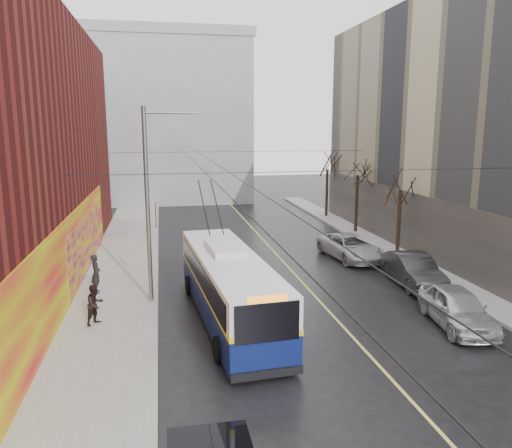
% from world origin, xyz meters
% --- Properties ---
extents(ground, '(140.00, 140.00, 0.00)m').
position_xyz_m(ground, '(0.00, 0.00, 0.00)').
color(ground, black).
rests_on(ground, ground).
extents(sidewalk_left, '(4.00, 60.00, 0.15)m').
position_xyz_m(sidewalk_left, '(-8.00, 12.00, 0.07)').
color(sidewalk_left, gray).
rests_on(sidewalk_left, ground).
extents(sidewalk_right, '(2.00, 60.00, 0.15)m').
position_xyz_m(sidewalk_right, '(9.00, 12.00, 0.07)').
color(sidewalk_right, gray).
rests_on(sidewalk_right, ground).
extents(lane_line, '(0.12, 50.00, 0.01)m').
position_xyz_m(lane_line, '(1.50, 14.00, 0.00)').
color(lane_line, '#BFB74C').
rests_on(lane_line, ground).
extents(building_far, '(20.50, 12.10, 18.00)m').
position_xyz_m(building_far, '(-6.00, 44.99, 9.02)').
color(building_far, gray).
rests_on(building_far, ground).
extents(streetlight_pole, '(2.65, 0.60, 9.00)m').
position_xyz_m(streetlight_pole, '(-6.14, 10.00, 4.85)').
color(streetlight_pole, slate).
rests_on(streetlight_pole, ground).
extents(catenary_wires, '(18.00, 60.00, 0.22)m').
position_xyz_m(catenary_wires, '(-2.54, 14.77, 6.25)').
color(catenary_wires, black).
extents(tree_near, '(3.20, 3.20, 6.40)m').
position_xyz_m(tree_near, '(9.00, 16.00, 4.98)').
color(tree_near, black).
rests_on(tree_near, ground).
extents(tree_mid, '(3.20, 3.20, 6.68)m').
position_xyz_m(tree_mid, '(9.00, 23.00, 5.25)').
color(tree_mid, black).
rests_on(tree_mid, ground).
extents(tree_far, '(3.20, 3.20, 6.57)m').
position_xyz_m(tree_far, '(9.00, 30.00, 5.14)').
color(tree_far, black).
rests_on(tree_far, ground).
extents(pigeons_flying, '(4.74, 4.56, 2.20)m').
position_xyz_m(pigeons_flying, '(-2.14, 9.80, 7.31)').
color(pigeons_flying, slate).
extents(trolleybus, '(3.36, 11.58, 5.43)m').
position_xyz_m(trolleybus, '(-2.99, 7.40, 1.51)').
color(trolleybus, '#0A134C').
rests_on(trolleybus, ground).
extents(parked_car_a, '(2.55, 4.94, 1.61)m').
position_xyz_m(parked_car_a, '(6.11, 4.90, 0.80)').
color(parked_car_a, silver).
rests_on(parked_car_a, ground).
extents(parked_car_b, '(2.10, 5.08, 1.64)m').
position_xyz_m(parked_car_b, '(7.00, 10.25, 0.82)').
color(parked_car_b, '#2B2B2E').
rests_on(parked_car_b, ground).
extents(parked_car_c, '(3.16, 5.64, 1.49)m').
position_xyz_m(parked_car_c, '(5.80, 15.91, 0.75)').
color(parked_car_c, '#BCBCBE').
rests_on(parked_car_c, ground).
extents(following_car, '(2.17, 4.14, 1.34)m').
position_xyz_m(following_car, '(-2.29, 19.85, 0.67)').
color(following_car, silver).
rests_on(following_car, ground).
extents(pedestrian_a, '(0.55, 0.75, 1.90)m').
position_xyz_m(pedestrian_a, '(-8.93, 11.70, 1.10)').
color(pedestrian_a, black).
rests_on(pedestrian_a, sidewalk_left).
extents(pedestrian_b, '(1.01, 1.03, 1.68)m').
position_xyz_m(pedestrian_b, '(-8.49, 7.57, 0.99)').
color(pedestrian_b, black).
rests_on(pedestrian_b, sidewalk_left).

